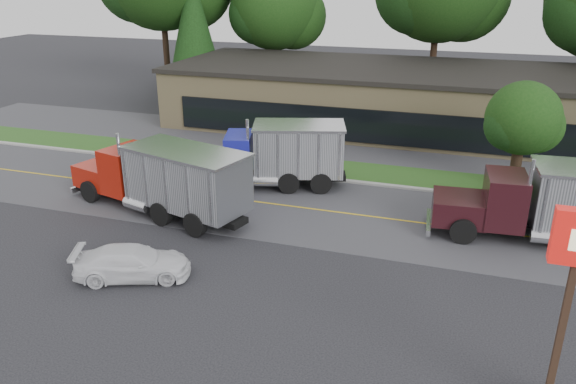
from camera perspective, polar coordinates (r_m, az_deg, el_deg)
name	(u,v)px	position (r m, az deg, el deg)	size (l,w,h in m)	color
ground	(222,305)	(19.90, -6.70, -11.33)	(140.00, 140.00, 0.00)	#37373D
road	(299,207)	(27.35, 1.11, -1.58)	(60.00, 8.00, 0.02)	#505055
center_line	(299,207)	(27.35, 1.11, -1.58)	(60.00, 0.12, 0.01)	gold
curb	(321,179)	(31.10, 3.39, 1.32)	(60.00, 0.30, 0.12)	#9E9E99
grass_verge	(329,169)	(32.75, 4.20, 2.35)	(60.00, 3.40, 0.03)	#24541D
far_parking	(348,145)	(37.39, 6.09, 4.75)	(60.00, 7.00, 0.02)	#505055
strip_mall	(393,99)	(42.31, 10.66, 9.29)	(32.00, 12.00, 4.00)	tan
tree_far_b	(276,9)	(52.16, -1.20, 18.05)	(8.27, 7.79, 11.80)	#382619
evergreen_left	(194,27)	(50.92, -9.58, 16.24)	(5.00, 5.00, 11.37)	#382619
tree_verge	(524,122)	(31.05, 22.84, 6.59)	(3.98, 3.75, 5.68)	#382619
dump_truck_red	(166,177)	(26.66, -12.32, 1.46)	(10.06, 5.00, 3.36)	black
dump_truck_blue	(278,153)	(29.57, -1.03, 3.96)	(8.29, 4.64, 3.36)	black
dump_truck_maroon	(568,202)	(25.98, 26.59, -0.96)	(9.87, 3.33, 3.36)	black
rally_car	(133,263)	(21.86, -15.51, -6.92)	(1.73, 4.26, 1.24)	white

